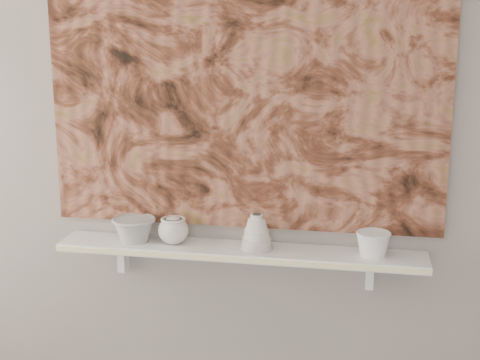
% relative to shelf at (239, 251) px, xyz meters
% --- Properties ---
extents(wall_back, '(3.60, 0.00, 3.60)m').
position_rel_shelf_xyz_m(wall_back, '(0.00, 0.09, 0.44)').
color(wall_back, gray).
rests_on(wall_back, floor).
extents(shelf, '(1.40, 0.18, 0.03)m').
position_rel_shelf_xyz_m(shelf, '(0.00, 0.00, 0.00)').
color(shelf, white).
rests_on(shelf, wall_back).
extents(shelf_stripe, '(1.40, 0.01, 0.02)m').
position_rel_shelf_xyz_m(shelf_stripe, '(0.00, -0.09, 0.00)').
color(shelf_stripe, '#FAF1A6').
rests_on(shelf_stripe, shelf).
extents(bracket_left, '(0.03, 0.06, 0.12)m').
position_rel_shelf_xyz_m(bracket_left, '(-0.49, 0.06, -0.07)').
color(bracket_left, white).
rests_on(bracket_left, wall_back).
extents(bracket_right, '(0.03, 0.06, 0.12)m').
position_rel_shelf_xyz_m(bracket_right, '(0.49, 0.06, -0.07)').
color(bracket_right, white).
rests_on(bracket_right, wall_back).
extents(painting, '(1.50, 0.02, 1.10)m').
position_rel_shelf_xyz_m(painting, '(0.00, 0.08, 0.62)').
color(painting, brown).
rests_on(painting, wall_back).
extents(house_motif, '(0.09, 0.00, 0.08)m').
position_rel_shelf_xyz_m(house_motif, '(0.45, 0.07, 0.32)').
color(house_motif, black).
rests_on(house_motif, painting).
extents(bowl_grey, '(0.17, 0.17, 0.10)m').
position_rel_shelf_xyz_m(bowl_grey, '(-0.42, 0.00, 0.06)').
color(bowl_grey, '#9B9B98').
rests_on(bowl_grey, shelf).
extents(cup_cream, '(0.14, 0.14, 0.11)m').
position_rel_shelf_xyz_m(cup_cream, '(-0.26, 0.00, 0.07)').
color(cup_cream, silver).
rests_on(cup_cream, shelf).
extents(bell_vessel, '(0.15, 0.15, 0.14)m').
position_rel_shelf_xyz_m(bell_vessel, '(0.07, 0.00, 0.08)').
color(bell_vessel, silver).
rests_on(bell_vessel, shelf).
extents(bowl_white, '(0.16, 0.16, 0.09)m').
position_rel_shelf_xyz_m(bowl_white, '(0.50, 0.00, 0.06)').
color(bowl_white, white).
rests_on(bowl_white, shelf).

